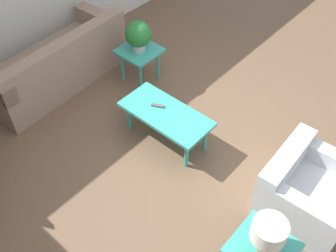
{
  "coord_description": "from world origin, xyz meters",
  "views": [
    {
      "loc": [
        -1.75,
        2.64,
        3.68
      ],
      "look_at": [
        0.23,
        0.37,
        0.55
      ],
      "focal_mm": 42.0,
      "sensor_mm": 36.0,
      "label": 1
    }
  ],
  "objects_px": {
    "sofa": "(56,65)",
    "side_table_plant": "(139,54)",
    "armchair": "(306,190)",
    "side_table_lamp": "(262,251)",
    "potted_plant": "(138,35)",
    "table_lamp": "(268,233)",
    "coffee_table": "(166,116)"
  },
  "relations": [
    {
      "from": "side_table_lamp",
      "to": "table_lamp",
      "type": "height_order",
      "value": "table_lamp"
    },
    {
      "from": "potted_plant",
      "to": "sofa",
      "type": "bearing_deg",
      "value": 45.09
    },
    {
      "from": "table_lamp",
      "to": "coffee_table",
      "type": "bearing_deg",
      "value": -22.8
    },
    {
      "from": "coffee_table",
      "to": "table_lamp",
      "type": "height_order",
      "value": "table_lamp"
    },
    {
      "from": "side_table_lamp",
      "to": "sofa",
      "type": "bearing_deg",
      "value": -8.71
    },
    {
      "from": "sofa",
      "to": "side_table_plant",
      "type": "bearing_deg",
      "value": 132.16
    },
    {
      "from": "coffee_table",
      "to": "side_table_plant",
      "type": "distance_m",
      "value": 1.23
    },
    {
      "from": "armchair",
      "to": "coffee_table",
      "type": "distance_m",
      "value": 1.77
    },
    {
      "from": "coffee_table",
      "to": "side_table_lamp",
      "type": "distance_m",
      "value": 1.94
    },
    {
      "from": "potted_plant",
      "to": "table_lamp",
      "type": "xyz_separation_m",
      "value": [
        -2.84,
        1.39,
        0.01
      ]
    },
    {
      "from": "armchair",
      "to": "coffee_table",
      "type": "bearing_deg",
      "value": 95.06
    },
    {
      "from": "coffee_table",
      "to": "potted_plant",
      "type": "relative_size",
      "value": 2.61
    },
    {
      "from": "sofa",
      "to": "side_table_plant",
      "type": "distance_m",
      "value": 1.18
    },
    {
      "from": "armchair",
      "to": "side_table_plant",
      "type": "height_order",
      "value": "armchair"
    },
    {
      "from": "potted_plant",
      "to": "table_lamp",
      "type": "bearing_deg",
      "value": 153.91
    },
    {
      "from": "sofa",
      "to": "side_table_plant",
      "type": "relative_size",
      "value": 3.98
    },
    {
      "from": "armchair",
      "to": "table_lamp",
      "type": "xyz_separation_m",
      "value": [
        -0.03,
        0.97,
        0.49
      ]
    },
    {
      "from": "side_table_plant",
      "to": "sofa",
      "type": "bearing_deg",
      "value": 45.09
    },
    {
      "from": "side_table_lamp",
      "to": "potted_plant",
      "type": "xyz_separation_m",
      "value": [
        2.84,
        -1.39,
        0.32
      ]
    },
    {
      "from": "sofa",
      "to": "armchair",
      "type": "xyz_separation_m",
      "value": [
        -3.63,
        -0.41,
        -0.04
      ]
    },
    {
      "from": "sofa",
      "to": "coffee_table",
      "type": "height_order",
      "value": "sofa"
    },
    {
      "from": "armchair",
      "to": "side_table_lamp",
      "type": "xyz_separation_m",
      "value": [
        -0.03,
        0.97,
        0.16
      ]
    },
    {
      "from": "side_table_lamp",
      "to": "side_table_plant",
      "type": "bearing_deg",
      "value": -26.09
    },
    {
      "from": "side_table_plant",
      "to": "table_lamp",
      "type": "distance_m",
      "value": 3.18
    },
    {
      "from": "armchair",
      "to": "side_table_lamp",
      "type": "height_order",
      "value": "armchair"
    },
    {
      "from": "side_table_plant",
      "to": "table_lamp",
      "type": "xyz_separation_m",
      "value": [
        -2.84,
        1.39,
        0.32
      ]
    },
    {
      "from": "potted_plant",
      "to": "table_lamp",
      "type": "height_order",
      "value": "potted_plant"
    },
    {
      "from": "potted_plant",
      "to": "table_lamp",
      "type": "distance_m",
      "value": 3.16
    },
    {
      "from": "table_lamp",
      "to": "side_table_plant",
      "type": "bearing_deg",
      "value": -26.09
    },
    {
      "from": "armchair",
      "to": "coffee_table",
      "type": "height_order",
      "value": "armchair"
    },
    {
      "from": "side_table_lamp",
      "to": "armchair",
      "type": "bearing_deg",
      "value": -88.08
    },
    {
      "from": "armchair",
      "to": "side_table_plant",
      "type": "distance_m",
      "value": 2.84
    }
  ]
}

